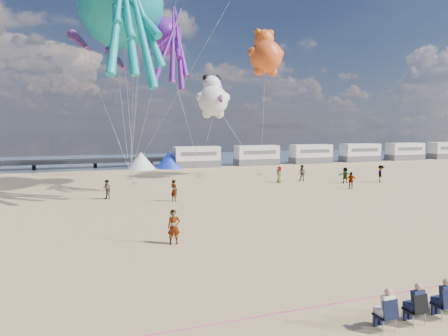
% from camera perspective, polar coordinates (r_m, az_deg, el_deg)
% --- Properties ---
extents(ground, '(120.00, 120.00, 0.00)m').
position_cam_1_polar(ground, '(19.30, 10.60, -12.04)').
color(ground, '#D5B27B').
rests_on(ground, ground).
extents(water, '(120.00, 120.00, 0.00)m').
position_cam_1_polar(water, '(71.74, -11.71, 1.14)').
color(water, '#3B5171').
rests_on(water, ground).
extents(motorhome_0, '(6.60, 2.50, 3.00)m').
position_cam_1_polar(motorhome_0, '(58.10, -3.93, 1.60)').
color(motorhome_0, silver).
rests_on(motorhome_0, ground).
extents(motorhome_1, '(6.60, 2.50, 3.00)m').
position_cam_1_polar(motorhome_1, '(61.27, 4.68, 1.82)').
color(motorhome_1, silver).
rests_on(motorhome_1, ground).
extents(motorhome_2, '(6.60, 2.50, 3.00)m').
position_cam_1_polar(motorhome_2, '(65.68, 12.29, 1.98)').
color(motorhome_2, silver).
rests_on(motorhome_2, ground).
extents(motorhome_3, '(6.60, 2.50, 3.00)m').
position_cam_1_polar(motorhome_3, '(71.09, 18.85, 2.09)').
color(motorhome_3, silver).
rests_on(motorhome_3, ground).
extents(motorhome_4, '(6.60, 2.50, 3.00)m').
position_cam_1_polar(motorhome_4, '(77.29, 24.41, 2.17)').
color(motorhome_4, silver).
rests_on(motorhome_4, ground).
extents(motorhome_5, '(6.60, 2.50, 3.00)m').
position_cam_1_polar(motorhome_5, '(84.11, 29.12, 2.21)').
color(motorhome_5, silver).
rests_on(motorhome_5, ground).
extents(tent_white, '(4.00, 4.00, 2.40)m').
position_cam_1_polar(tent_white, '(56.56, -11.77, 1.06)').
color(tent_white, white).
rests_on(tent_white, ground).
extents(tent_blue, '(4.00, 4.00, 2.40)m').
position_cam_1_polar(tent_blue, '(57.20, -7.79, 1.19)').
color(tent_blue, '#1933CC').
rests_on(tent_blue, ground).
extents(spectator_row, '(6.10, 0.90, 1.30)m').
position_cam_1_polar(spectator_row, '(14.65, 28.72, -15.94)').
color(spectator_row, black).
rests_on(spectator_row, ground).
extents(rope_line, '(34.00, 0.03, 0.03)m').
position_cam_1_polar(rope_line, '(15.44, 20.25, -16.94)').
color(rope_line, '#F2338C').
rests_on(rope_line, ground).
extents(standing_person, '(0.66, 0.44, 1.77)m').
position_cam_1_polar(standing_person, '(20.47, -7.18, -8.36)').
color(standing_person, tan).
rests_on(standing_person, ground).
extents(beachgoer_0, '(0.52, 0.69, 1.73)m').
position_cam_1_polar(beachgoer_0, '(42.48, 7.89, -0.92)').
color(beachgoer_0, '#7F6659').
rests_on(beachgoer_0, ground).
extents(beachgoer_1, '(0.90, 0.93, 1.60)m').
position_cam_1_polar(beachgoer_1, '(33.81, -16.36, -2.99)').
color(beachgoer_1, '#7F6659').
rests_on(beachgoer_1, ground).
extents(beachgoer_2, '(1.09, 1.12, 1.83)m').
position_cam_1_polar(beachgoer_2, '(45.41, 21.49, -0.78)').
color(beachgoer_2, '#7F6659').
rests_on(beachgoer_2, ground).
extents(beachgoer_3, '(1.22, 1.00, 1.64)m').
position_cam_1_polar(beachgoer_3, '(39.65, 17.70, -1.71)').
color(beachgoer_3, '#7F6659').
rests_on(beachgoer_3, ground).
extents(beachgoer_4, '(1.01, 0.50, 1.66)m').
position_cam_1_polar(beachgoer_4, '(43.56, 16.91, -1.00)').
color(beachgoer_4, '#7F6659').
rests_on(beachgoer_4, ground).
extents(beachgoer_5, '(1.36, 1.61, 1.74)m').
position_cam_1_polar(beachgoer_5, '(31.90, -7.15, -3.20)').
color(beachgoer_5, '#7F6659').
rests_on(beachgoer_5, ground).
extents(beachgoer_7, '(0.95, 1.04, 1.78)m').
position_cam_1_polar(beachgoer_7, '(43.80, 11.12, -0.74)').
color(beachgoer_7, '#7F6659').
rests_on(beachgoer_7, ground).
extents(sandbag_a, '(0.50, 0.35, 0.22)m').
position_cam_1_polar(sandbag_a, '(41.89, -12.66, -2.15)').
color(sandbag_a, gray).
rests_on(sandbag_a, ground).
extents(sandbag_b, '(0.50, 0.35, 0.22)m').
position_cam_1_polar(sandbag_b, '(47.12, -3.21, -1.12)').
color(sandbag_b, gray).
rests_on(sandbag_b, ground).
extents(sandbag_c, '(0.50, 0.35, 0.22)m').
position_cam_1_polar(sandbag_c, '(48.90, 5.25, -0.88)').
color(sandbag_c, gray).
rests_on(sandbag_c, ground).
extents(sandbag_d, '(0.50, 0.35, 0.22)m').
position_cam_1_polar(sandbag_d, '(49.38, -3.70, -0.80)').
color(sandbag_d, gray).
rests_on(sandbag_d, ground).
extents(sandbag_e, '(0.50, 0.35, 0.22)m').
position_cam_1_polar(sandbag_e, '(46.03, -13.26, -1.44)').
color(sandbag_e, gray).
rests_on(sandbag_e, ground).
extents(kite_octopus_teal, '(9.25, 13.42, 14.11)m').
position_cam_1_polar(kite_octopus_teal, '(39.77, -14.56, 21.62)').
color(kite_octopus_teal, '#0F8D91').
extents(kite_octopus_purple, '(6.47, 9.17, 9.64)m').
position_cam_1_polar(kite_octopus_purple, '(40.80, -8.72, 18.02)').
color(kite_octopus_purple, '#5E1487').
extents(kite_panda, '(5.14, 5.01, 5.71)m').
position_cam_1_polar(kite_panda, '(44.89, -1.58, 9.61)').
color(kite_panda, white).
extents(kite_teddy_orange, '(4.83, 4.58, 6.41)m').
position_cam_1_polar(kite_teddy_orange, '(47.61, 6.00, 15.54)').
color(kite_teddy_orange, '#E7531C').
extents(windsock_left, '(2.51, 7.09, 7.01)m').
position_cam_1_polar(windsock_left, '(42.90, -19.98, 16.72)').
color(windsock_left, red).
extents(windsock_mid, '(2.41, 5.56, 5.49)m').
position_cam_1_polar(windsock_mid, '(45.07, -0.62, 10.81)').
color(windsock_mid, red).
extents(windsock_right, '(2.13, 4.80, 4.74)m').
position_cam_1_polar(windsock_right, '(41.17, -15.10, 14.79)').
color(windsock_right, red).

